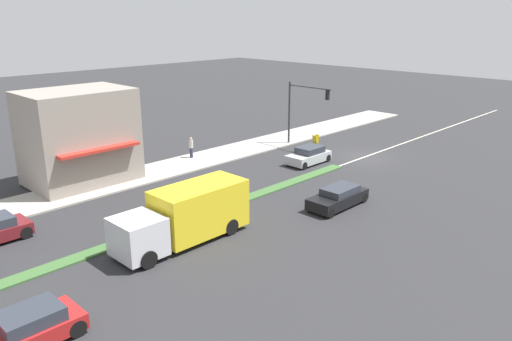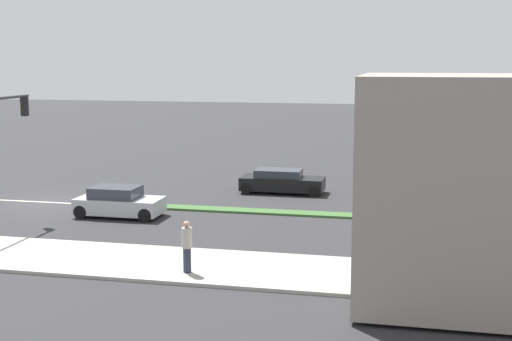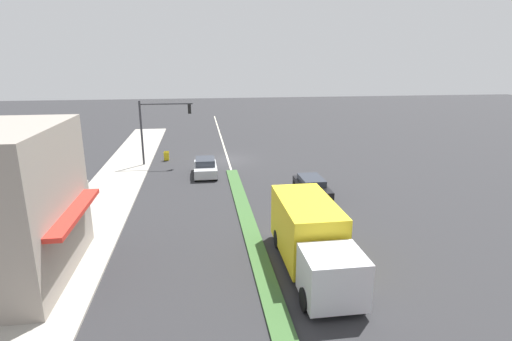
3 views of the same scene
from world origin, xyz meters
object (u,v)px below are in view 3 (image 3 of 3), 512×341
Objects in this scene: pedestrian at (86,189)px; warning_aframe_sign at (166,156)px; suv_black at (312,187)px; sedan_silver at (205,167)px; traffic_signal_main at (158,122)px; delivery_truck at (311,237)px.

pedestrian reaches higher than warning_aframe_sign.
suv_black is 1.14× the size of sedan_silver.
delivery_truck is (-8.32, 19.48, -2.43)m from traffic_signal_main.
warning_aframe_sign is at bearing -47.09° from suv_black.
traffic_signal_main is 3.88m from warning_aframe_sign.
traffic_signal_main is at bearing -43.79° from sedan_silver.
pedestrian is 14.96m from suv_black.
pedestrian is at bearing 69.20° from warning_aframe_sign.
pedestrian reaches higher than suv_black.
suv_black is (-14.95, 0.32, -0.41)m from pedestrian.
sedan_silver is at bearing -143.38° from pedestrian.
suv_black is at bearing -106.20° from delivery_truck.
warning_aframe_sign is at bearing -104.32° from traffic_signal_main.
delivery_truck is at bearing 73.80° from suv_black.
sedan_silver is at bearing 122.82° from warning_aframe_sign.
pedestrian is at bearing 36.62° from sedan_silver.
pedestrian is 2.05× the size of warning_aframe_sign.
sedan_silver is at bearing -40.19° from suv_black.
traffic_signal_main is 15.21m from suv_black.
traffic_signal_main is at bearing -66.86° from delivery_truck.
suv_black is at bearing 178.76° from pedestrian.
traffic_signal_main is 1.46× the size of sedan_silver.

